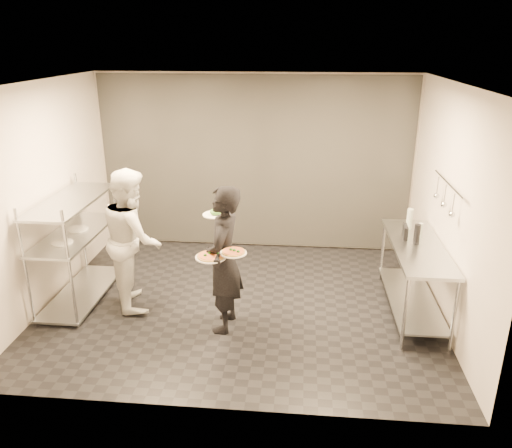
# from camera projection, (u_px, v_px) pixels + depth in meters

# --- Properties ---
(room_shell) EXTENTS (5.00, 4.00, 2.80)m
(room_shell) POSITION_uv_depth(u_px,v_px,m) (250.00, 177.00, 7.17)
(room_shell) COLOR black
(room_shell) RESTS_ON ground
(pass_rack) EXTENTS (0.60, 1.60, 1.50)m
(pass_rack) POSITION_uv_depth(u_px,v_px,m) (76.00, 243.00, 6.48)
(pass_rack) COLOR #AEB1B5
(pass_rack) RESTS_ON ground
(prep_counter) EXTENTS (0.60, 1.80, 0.92)m
(prep_counter) POSITION_uv_depth(u_px,v_px,m) (415.00, 267.00, 6.15)
(prep_counter) COLOR #AEB1B5
(prep_counter) RESTS_ON ground
(utensil_rail) EXTENTS (0.07, 1.20, 0.31)m
(utensil_rail) POSITION_uv_depth(u_px,v_px,m) (446.00, 196.00, 5.81)
(utensil_rail) COLOR #AEB1B5
(utensil_rail) RESTS_ON room_shell
(waiter) EXTENTS (0.46, 0.67, 1.76)m
(waiter) POSITION_uv_depth(u_px,v_px,m) (224.00, 260.00, 5.73)
(waiter) COLOR black
(waiter) RESTS_ON ground
(chef) EXTENTS (0.97, 1.07, 1.80)m
(chef) POSITION_uv_depth(u_px,v_px,m) (133.00, 238.00, 6.29)
(chef) COLOR silver
(chef) RESTS_ON ground
(pizza_plate_near) EXTENTS (0.35, 0.35, 0.05)m
(pizza_plate_near) POSITION_uv_depth(u_px,v_px,m) (211.00, 256.00, 5.48)
(pizza_plate_near) COLOR silver
(pizza_plate_near) RESTS_ON waiter
(pizza_plate_far) EXTENTS (0.29, 0.29, 0.05)m
(pizza_plate_far) POSITION_uv_depth(u_px,v_px,m) (233.00, 252.00, 5.45)
(pizza_plate_far) COLOR silver
(pizza_plate_far) RESTS_ON waiter
(salad_plate) EXTENTS (0.31, 0.31, 0.07)m
(salad_plate) POSITION_uv_depth(u_px,v_px,m) (216.00, 213.00, 5.88)
(salad_plate) COLOR silver
(salad_plate) RESTS_ON waiter
(pos_monitor) EXTENTS (0.06, 0.23, 0.16)m
(pos_monitor) POSITION_uv_depth(u_px,v_px,m) (405.00, 232.00, 6.23)
(pos_monitor) COLOR black
(pos_monitor) RESTS_ON prep_counter
(bottle_green) EXTENTS (0.08, 0.08, 0.28)m
(bottle_green) POSITION_uv_depth(u_px,v_px,m) (410.00, 219.00, 6.49)
(bottle_green) COLOR #93A093
(bottle_green) RESTS_ON prep_counter
(bottle_clear) EXTENTS (0.06, 0.06, 0.19)m
(bottle_clear) POSITION_uv_depth(u_px,v_px,m) (420.00, 230.00, 6.25)
(bottle_clear) COLOR #93A093
(bottle_clear) RESTS_ON prep_counter
(bottle_dark) EXTENTS (0.07, 0.07, 0.25)m
(bottle_dark) POSITION_uv_depth(u_px,v_px,m) (417.00, 234.00, 6.03)
(bottle_dark) COLOR black
(bottle_dark) RESTS_ON prep_counter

